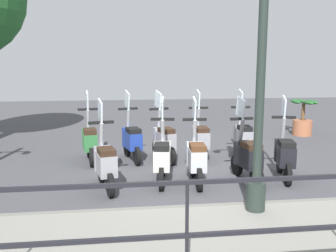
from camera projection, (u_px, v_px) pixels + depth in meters
The scene contains 15 objects.
ground_plane at pixel (194, 171), 7.53m from camera, with size 28.00×28.00×0.00m, color #424247.
promenade_walkway at pixel (245, 242), 4.43m from camera, with size 2.20×20.00×0.15m.
fence_railing at pixel (287, 210), 3.26m from camera, with size 0.04×16.03×1.07m.
lamp_post_near at pixel (261, 79), 4.89m from camera, with size 0.26×0.90×4.10m.
potted_palm at pixel (303, 120), 11.09m from camera, with size 1.06×0.66×1.05m.
scooter_near_0 at pixel (285, 154), 6.96m from camera, with size 1.21×0.51×1.54m.
scooter_near_1 at pixel (247, 156), 6.80m from camera, with size 1.23×0.44×1.54m.
scooter_near_2 at pixel (196, 157), 6.70m from camera, with size 1.23×0.44×1.54m.
scooter_near_3 at pixel (162, 157), 6.73m from camera, with size 1.23×0.45×1.54m.
scooter_near_4 at pixel (105, 162), 6.38m from camera, with size 1.22×0.50×1.54m.
scooter_far_0 at pixel (243, 137), 8.50m from camera, with size 1.23×0.44×1.54m.
scooter_far_1 at pixel (200, 138), 8.37m from camera, with size 1.23×0.44×1.54m.
scooter_far_2 at pixel (164, 139), 8.22m from camera, with size 1.21×0.53×1.54m.
scooter_far_3 at pixel (132, 139), 8.23m from camera, with size 1.21×0.51×1.54m.
scooter_far_4 at pixel (90, 140), 8.14m from camera, with size 1.23×0.46×1.54m.
Camera 1 is at (-7.13, 1.42, 2.20)m, focal length 40.00 mm.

